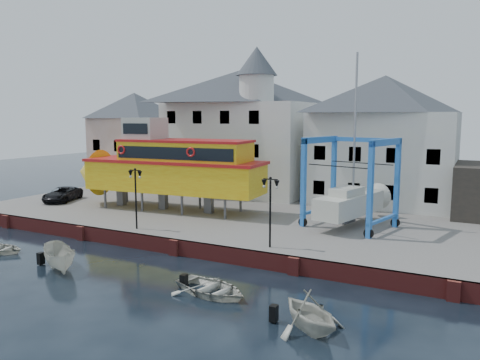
% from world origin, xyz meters
% --- Properties ---
extents(ground, '(140.00, 140.00, 0.00)m').
position_xyz_m(ground, '(0.00, 0.00, 0.00)').
color(ground, black).
rests_on(ground, ground).
extents(hardstanding, '(44.00, 22.00, 1.00)m').
position_xyz_m(hardstanding, '(0.00, 11.00, 0.50)').
color(hardstanding, '#625E5B').
rests_on(hardstanding, ground).
extents(quay_wall, '(44.00, 0.47, 1.00)m').
position_xyz_m(quay_wall, '(-0.00, 0.10, 0.50)').
color(quay_wall, maroon).
rests_on(quay_wall, ground).
extents(building_pink, '(8.00, 7.00, 10.30)m').
position_xyz_m(building_pink, '(-18.00, 18.00, 6.15)').
color(building_pink, tan).
rests_on(building_pink, hardstanding).
extents(building_white_main, '(14.00, 8.30, 14.00)m').
position_xyz_m(building_white_main, '(-4.87, 18.39, 7.34)').
color(building_white_main, silver).
rests_on(building_white_main, hardstanding).
extents(building_white_right, '(12.00, 8.00, 11.20)m').
position_xyz_m(building_white_right, '(9.00, 19.00, 6.60)').
color(building_white_right, silver).
rests_on(building_white_right, hardstanding).
extents(lamp_post_left, '(1.12, 0.32, 4.20)m').
position_xyz_m(lamp_post_left, '(-4.00, 1.20, 4.17)').
color(lamp_post_left, black).
rests_on(lamp_post_left, hardstanding).
extents(lamp_post_right, '(1.12, 0.32, 4.20)m').
position_xyz_m(lamp_post_right, '(6.00, 1.20, 4.17)').
color(lamp_post_right, black).
rests_on(lamp_post_right, hardstanding).
extents(tour_boat, '(17.66, 5.43, 7.58)m').
position_xyz_m(tour_boat, '(-6.55, 7.72, 4.57)').
color(tour_boat, '#59595E').
rests_on(tour_boat, hardstanding).
extents(travel_lift, '(6.45, 8.17, 11.96)m').
position_xyz_m(travel_lift, '(8.97, 9.24, 3.01)').
color(travel_lift, '#2271B6').
rests_on(travel_lift, hardstanding).
extents(van, '(3.56, 5.02, 1.27)m').
position_xyz_m(van, '(-17.04, 6.50, 1.63)').
color(van, black).
rests_on(van, hardstanding).
extents(motorboat_a, '(4.20, 3.39, 1.55)m').
position_xyz_m(motorboat_a, '(-4.24, -5.23, 0.00)').
color(motorboat_a, beige).
rests_on(motorboat_a, ground).
extents(motorboat_b, '(4.53, 3.64, 0.83)m').
position_xyz_m(motorboat_b, '(5.40, -4.55, 0.00)').
color(motorboat_b, beige).
rests_on(motorboat_b, ground).
extents(motorboat_c, '(4.40, 4.31, 1.76)m').
position_xyz_m(motorboat_c, '(10.98, -6.06, 0.00)').
color(motorboat_c, beige).
rests_on(motorboat_c, ground).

